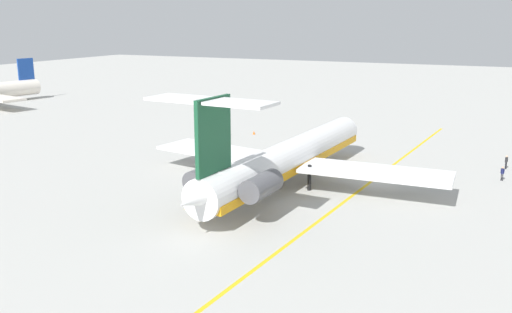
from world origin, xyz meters
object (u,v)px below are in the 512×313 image
Objects in this scene: main_jetliner at (285,159)px; ground_crew_near_tail at (502,172)px; ground_crew_portside at (506,160)px; ground_crew_near_nose at (226,129)px; safety_cone_nose at (254,133)px.

ground_crew_near_tail is (12.34, -21.22, -2.05)m from main_jetliner.
ground_crew_near_tail is 5.64m from ground_crew_portside.
ground_crew_near_nose is at bearing 45.49° from main_jetliner.
ground_crew_near_nose is 4.77m from safety_cone_nose.
main_jetliner is at bearing 60.03° from ground_crew_near_nose.
main_jetliner reaches higher than ground_crew_near_tail.
ground_crew_near_tail reaches higher than safety_cone_nose.
safety_cone_nose is (23.89, 15.03, -2.81)m from main_jetliner.
ground_crew_portside is (5.64, -0.25, 0.04)m from ground_crew_near_tail.
ground_crew_near_tail is at bearing -56.06° from main_jetliner.
ground_crew_portside is at bearing 104.71° from ground_crew_near_nose.
main_jetliner is 22.74× the size of ground_crew_portside.
safety_cone_nose is (3.42, -3.23, -0.84)m from ground_crew_near_nose.
main_jetliner is 70.75× the size of safety_cone_nose.
ground_crew_near_nose reaches higher than ground_crew_portside.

